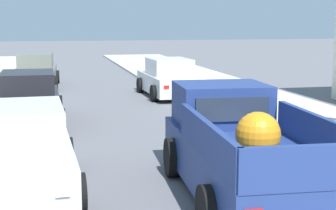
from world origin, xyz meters
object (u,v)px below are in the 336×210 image
pickup_truck (242,151)px  car_right_mid (36,72)px  car_left_near (169,79)px  car_left_mid (20,152)px  car_right_near (28,100)px

pickup_truck → car_right_mid: pickup_truck is taller
car_left_near → car_left_mid: same height
car_right_near → car_left_near: bearing=41.0°
pickup_truck → car_left_near: bearing=83.0°
car_left_mid → car_right_mid: same height
car_right_near → car_left_mid: 6.31m
pickup_truck → car_right_near: 8.36m
car_left_mid → car_right_mid: bearing=90.4°
pickup_truck → car_right_mid: bearing=103.3°
pickup_truck → car_left_mid: (-3.75, 1.11, -0.07)m
car_right_near → car_right_mid: same height
pickup_truck → car_left_mid: size_ratio=1.23×
car_left_mid → car_right_near: bearing=90.9°
car_right_near → car_right_mid: bearing=90.0°
car_left_near → car_left_mid: bearing=-115.5°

